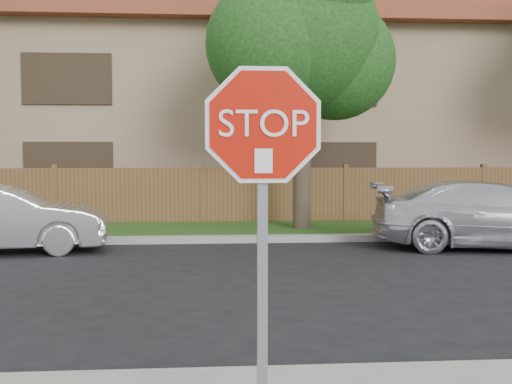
{
  "coord_description": "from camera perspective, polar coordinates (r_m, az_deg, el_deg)",
  "views": [
    {
      "loc": [
        0.25,
        -5.17,
        1.97
      ],
      "look_at": [
        0.56,
        -0.9,
        1.7
      ],
      "focal_mm": 42.0,
      "sensor_mm": 36.0,
      "label": 1
    }
  ],
  "objects": [
    {
      "name": "stop_sign",
      "position": [
        3.71,
        0.66,
        1.44
      ],
      "size": [
        1.01,
        0.13,
        2.55
      ],
      "color": "gray",
      "rests_on": "sidewalk_near"
    },
    {
      "name": "far_curb",
      "position": [
        13.46,
        -5.24,
        -4.52
      ],
      "size": [
        70.0,
        0.3,
        0.15
      ],
      "primitive_type": "cube",
      "color": "gray",
      "rests_on": "ground"
    },
    {
      "name": "ground",
      "position": [
        5.54,
        -6.8,
        -17.25
      ],
      "size": [
        90.0,
        90.0,
        0.0
      ],
      "primitive_type": "plane",
      "color": "black",
      "rests_on": "ground"
    },
    {
      "name": "apartment_building",
      "position": [
        22.23,
        -4.89,
        7.6
      ],
      "size": [
        35.2,
        9.2,
        7.2
      ],
      "color": "#9B8060",
      "rests_on": "ground"
    },
    {
      "name": "fence",
      "position": [
        16.62,
        -5.06,
        -0.46
      ],
      "size": [
        70.0,
        0.12,
        1.6
      ],
      "primitive_type": "cube",
      "color": "brown",
      "rests_on": "ground"
    },
    {
      "name": "tree_mid",
      "position": [
        15.2,
        4.6,
        14.6
      ],
      "size": [
        4.8,
        3.9,
        7.35
      ],
      "color": "#382B21",
      "rests_on": "ground"
    },
    {
      "name": "sedan_right",
      "position": [
        13.45,
        21.37,
        -2.04
      ],
      "size": [
        5.13,
        2.76,
        1.41
      ],
      "primitive_type": "imported",
      "rotation": [
        0.0,
        0.0,
        1.4
      ],
      "color": "silver",
      "rests_on": "ground"
    },
    {
      "name": "grass_strip",
      "position": [
        15.1,
        -5.13,
        -3.69
      ],
      "size": [
        70.0,
        3.0,
        0.12
      ],
      "primitive_type": "cube",
      "color": "#1E4714",
      "rests_on": "ground"
    }
  ]
}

